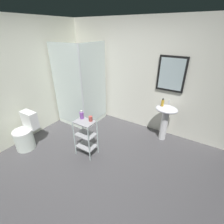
% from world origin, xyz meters
% --- Properties ---
extents(ground_plane, '(4.20, 4.20, 0.02)m').
position_xyz_m(ground_plane, '(0.00, 0.00, -0.01)').
color(ground_plane, '#474548').
extents(wall_back, '(4.20, 0.14, 2.50)m').
position_xyz_m(wall_back, '(0.01, 1.85, 1.25)').
color(wall_back, white).
rests_on(wall_back, ground_plane).
extents(wall_left, '(0.10, 4.20, 2.50)m').
position_xyz_m(wall_left, '(-1.85, 0.00, 1.25)').
color(wall_left, white).
rests_on(wall_left, ground_plane).
extents(shower_stall, '(0.92, 0.92, 2.00)m').
position_xyz_m(shower_stall, '(-1.19, 1.18, 0.46)').
color(shower_stall, white).
rests_on(shower_stall, ground_plane).
extents(pedestal_sink, '(0.46, 0.37, 0.81)m').
position_xyz_m(pedestal_sink, '(0.85, 1.52, 0.58)').
color(pedestal_sink, white).
rests_on(pedestal_sink, ground_plane).
extents(sink_faucet, '(0.03, 0.03, 0.10)m').
position_xyz_m(sink_faucet, '(0.85, 1.64, 0.86)').
color(sink_faucet, silver).
rests_on(sink_faucet, pedestal_sink).
extents(toilet, '(0.37, 0.49, 0.76)m').
position_xyz_m(toilet, '(-1.48, -0.27, 0.31)').
color(toilet, white).
rests_on(toilet, ground_plane).
extents(storage_cart, '(0.38, 0.28, 0.74)m').
position_xyz_m(storage_cart, '(-0.29, 0.23, 0.44)').
color(storage_cart, silver).
rests_on(storage_cart, ground_plane).
extents(hand_soap_bottle, '(0.06, 0.06, 0.16)m').
position_xyz_m(hand_soap_bottle, '(0.75, 1.50, 0.88)').
color(hand_soap_bottle, gold).
rests_on(hand_soap_bottle, pedestal_sink).
extents(conditioner_bottle_purple, '(0.07, 0.07, 0.17)m').
position_xyz_m(conditioner_bottle_purple, '(-0.40, 0.29, 0.81)').
color(conditioner_bottle_purple, purple).
rests_on(conditioner_bottle_purple, storage_cart).
extents(rinse_cup, '(0.07, 0.07, 0.09)m').
position_xyz_m(rinse_cup, '(-0.20, 0.31, 0.79)').
color(rinse_cup, '#B24742').
rests_on(rinse_cup, storage_cart).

